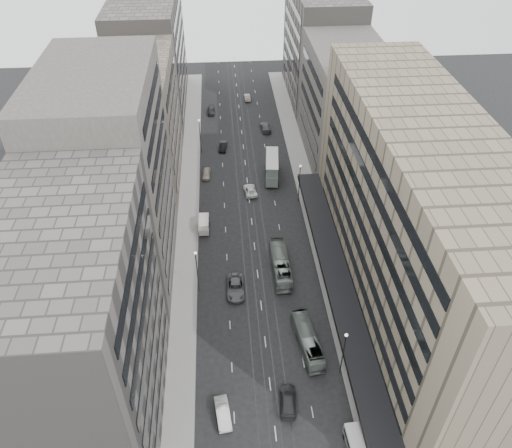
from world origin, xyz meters
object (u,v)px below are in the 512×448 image
object	(u,v)px
bus_near	(308,340)
pedestrian	(370,388)
vw_microbus	(355,443)
sedan_2	(236,287)
bus_far	(280,264)
sedan_1	(223,413)
panel_van	(204,224)
double_decker	(272,167)

from	to	relation	value
bus_near	pedestrian	distance (m)	10.68
vw_microbus	sedan_2	distance (m)	29.95
bus_far	sedan_1	size ratio (longest dim) A/B	2.35
panel_van	pedestrian	size ratio (longest dim) A/B	2.17
sedan_1	pedestrian	world-z (taller)	pedestrian
bus_near	sedan_2	world-z (taller)	bus_near
bus_far	sedan_2	size ratio (longest dim) A/B	1.82
pedestrian	sedan_2	bearing A→B (deg)	-57.04
double_decker	pedestrian	bearing A→B (deg)	-75.79
bus_far	sedan_1	world-z (taller)	bus_far
panel_van	sedan_2	world-z (taller)	panel_van
bus_near	sedan_1	bearing A→B (deg)	31.79
bus_far	vw_microbus	size ratio (longest dim) A/B	2.60
bus_near	sedan_1	xyz separation A→B (m)	(-12.29, -9.91, -0.64)
double_decker	sedan_2	world-z (taller)	double_decker
bus_near	vw_microbus	size ratio (longest dim) A/B	2.37
bus_near	bus_far	size ratio (longest dim) A/B	0.91
double_decker	sedan_2	xyz separation A→B (m)	(-9.07, -32.21, -1.81)
double_decker	sedan_2	distance (m)	33.51
bus_far	double_decker	xyz separation A→B (m)	(1.43, 28.21, 1.10)
bus_far	vw_microbus	world-z (taller)	bus_far
vw_microbus	double_decker	bearing A→B (deg)	90.66
double_decker	sedan_1	size ratio (longest dim) A/B	1.93
bus_near	pedestrian	world-z (taller)	bus_near
vw_microbus	pedestrian	xyz separation A→B (m)	(3.75, 7.25, -0.18)
double_decker	sedan_1	distance (m)	55.10
sedan_2	vw_microbus	bearing A→B (deg)	-62.90
bus_near	panel_van	bearing A→B (deg)	-68.75
vw_microbus	pedestrian	world-z (taller)	vw_microbus
bus_near	double_decker	bearing A→B (deg)	-96.24
double_decker	vw_microbus	size ratio (longest dim) A/B	2.14
bus_near	vw_microbus	bearing A→B (deg)	95.11
bus_far	sedan_1	xyz separation A→B (m)	(-10.22, -25.61, -0.77)
panel_van	bus_far	bearing A→B (deg)	-41.76
bus_far	double_decker	size ratio (longest dim) A/B	1.21
vw_microbus	sedan_1	size ratio (longest dim) A/B	0.90
sedan_1	sedan_2	distance (m)	21.77
bus_near	double_decker	size ratio (longest dim) A/B	1.11
bus_near	sedan_2	bearing A→B (deg)	-57.39
double_decker	panel_van	xyz separation A→B (m)	(-14.17, -16.43, -1.25)
pedestrian	double_decker	bearing A→B (deg)	-88.98
double_decker	vw_microbus	world-z (taller)	double_decker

